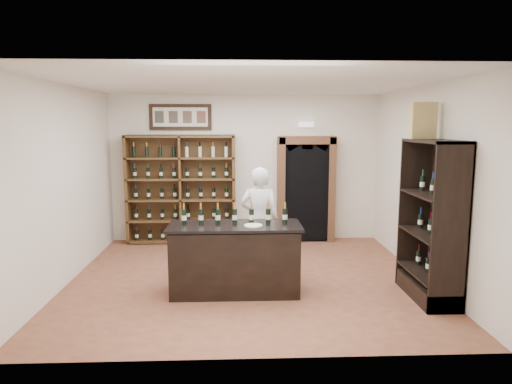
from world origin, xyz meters
TOP-DOWN VIEW (x-y plane):
  - floor at (0.00, 0.00)m, footprint 5.50×5.50m
  - ceiling at (0.00, 0.00)m, footprint 5.50×5.50m
  - wall_back at (0.00, 2.50)m, footprint 5.50×0.04m
  - wall_left at (-2.75, 0.00)m, footprint 0.04×5.00m
  - wall_right at (2.75, 0.00)m, footprint 0.04×5.00m
  - wine_shelf at (-1.30, 2.33)m, footprint 2.20×0.38m
  - framed_picture at (-1.30, 2.47)m, footprint 1.25×0.04m
  - arched_doorway at (1.25, 2.33)m, footprint 1.17×0.35m
  - emergency_light at (1.25, 2.42)m, footprint 0.30×0.10m
  - tasting_counter at (-0.20, -0.60)m, footprint 1.88×0.78m
  - counter_bottle_0 at (-0.92, -0.52)m, footprint 0.07×0.07m
  - counter_bottle_1 at (-0.68, -0.52)m, footprint 0.07×0.07m
  - counter_bottle_2 at (-0.44, -0.52)m, footprint 0.07×0.07m
  - counter_bottle_3 at (-0.20, -0.52)m, footprint 0.07×0.07m
  - counter_bottle_4 at (0.04, -0.52)m, footprint 0.07×0.07m
  - counter_bottle_5 at (0.28, -0.52)m, footprint 0.07×0.07m
  - counter_bottle_6 at (0.52, -0.52)m, footprint 0.07×0.07m
  - side_cabinet at (2.52, -0.90)m, footprint 0.48×1.20m
  - shopkeeper at (0.20, 0.37)m, footprint 0.69×0.52m
  - plate at (0.06, -0.73)m, footprint 0.26×0.26m
  - wine_crate at (2.46, -0.50)m, footprint 0.37×0.17m

SIDE VIEW (x-z plane):
  - floor at x=0.00m, z-range 0.00..0.00m
  - tasting_counter at x=-0.20m, z-range -0.01..0.99m
  - side_cabinet at x=2.52m, z-range -0.35..1.85m
  - shopkeeper at x=0.20m, z-range 0.00..1.73m
  - plate at x=0.06m, z-range 1.00..1.02m
  - wine_shelf at x=-1.30m, z-range 0.00..2.20m
  - counter_bottle_0 at x=-0.92m, z-range 0.96..1.26m
  - counter_bottle_1 at x=-0.68m, z-range 0.96..1.26m
  - counter_bottle_2 at x=-0.44m, z-range 0.96..1.26m
  - counter_bottle_3 at x=-0.20m, z-range 0.96..1.26m
  - counter_bottle_4 at x=0.04m, z-range 0.96..1.26m
  - counter_bottle_5 at x=0.28m, z-range 0.96..1.26m
  - counter_bottle_6 at x=0.52m, z-range 0.96..1.26m
  - arched_doorway at x=1.25m, z-range 0.05..2.22m
  - wall_back at x=0.00m, z-range 0.00..3.00m
  - wall_left at x=-2.75m, z-range 0.00..3.00m
  - wall_right at x=2.75m, z-range 0.00..3.00m
  - emergency_light at x=1.25m, z-range 2.35..2.45m
  - wine_crate at x=2.46m, z-range 2.20..2.71m
  - framed_picture at x=-1.30m, z-range 2.29..2.81m
  - ceiling at x=0.00m, z-range 3.00..3.00m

